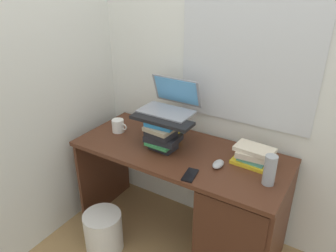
# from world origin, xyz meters

# --- Properties ---
(ground_plane) EXTENTS (6.00, 6.00, 0.00)m
(ground_plane) POSITION_xyz_m (0.00, 0.00, 0.00)
(ground_plane) COLOR #9E7A4C
(wall_back) EXTENTS (6.00, 0.06, 2.60)m
(wall_back) POSITION_xyz_m (0.00, 0.35, 1.30)
(wall_back) COLOR silver
(wall_back) RESTS_ON ground
(wall_left) EXTENTS (0.05, 6.00, 2.60)m
(wall_left) POSITION_xyz_m (-0.86, 0.00, 1.30)
(wall_left) COLOR silver
(wall_left) RESTS_ON ground
(desk) EXTENTS (1.43, 0.62, 0.74)m
(desk) POSITION_xyz_m (0.36, -0.02, 0.41)
(desk) COLOR #4C2819
(desk) RESTS_ON ground
(book_stack_tall) EXTENTS (0.24, 0.19, 0.22)m
(book_stack_tall) POSITION_xyz_m (-0.15, 0.06, 0.86)
(book_stack_tall) COLOR yellow
(book_stack_tall) RESTS_ON desk
(book_stack_keyboard_riser) EXTENTS (0.22, 0.19, 0.20)m
(book_stack_keyboard_riser) POSITION_xyz_m (-0.11, -0.04, 0.85)
(book_stack_keyboard_riser) COLOR black
(book_stack_keyboard_riser) RESTS_ON desk
(book_stack_side) EXTENTS (0.25, 0.20, 0.12)m
(book_stack_side) POSITION_xyz_m (0.46, 0.11, 0.80)
(book_stack_side) COLOR yellow
(book_stack_side) RESTS_ON desk
(laptop) EXTENTS (0.36, 0.28, 0.21)m
(laptop) POSITION_xyz_m (-0.15, 0.12, 1.01)
(laptop) COLOR gray
(laptop) RESTS_ON book_stack_tall
(keyboard) EXTENTS (0.42, 0.14, 0.02)m
(keyboard) POSITION_xyz_m (-0.11, -0.05, 0.95)
(keyboard) COLOR black
(keyboard) RESTS_ON book_stack_keyboard_riser
(computer_mouse) EXTENTS (0.06, 0.10, 0.04)m
(computer_mouse) POSITION_xyz_m (0.30, -0.05, 0.76)
(computer_mouse) COLOR #A5A8AD
(computer_mouse) RESTS_ON desk
(mug) EXTENTS (0.13, 0.09, 0.10)m
(mug) POSITION_xyz_m (-0.53, 0.00, 0.79)
(mug) COLOR white
(mug) RESTS_ON desk
(water_bottle) EXTENTS (0.07, 0.07, 0.18)m
(water_bottle) POSITION_xyz_m (0.61, -0.07, 0.83)
(water_bottle) COLOR #999EA5
(water_bottle) RESTS_ON desk
(cell_phone) EXTENTS (0.09, 0.14, 0.01)m
(cell_phone) POSITION_xyz_m (0.20, -0.23, 0.75)
(cell_phone) COLOR black
(cell_phone) RESTS_ON desk
(wastebasket) EXTENTS (0.27, 0.27, 0.30)m
(wastebasket) POSITION_xyz_m (-0.39, -0.39, 0.15)
(wastebasket) COLOR silver
(wastebasket) RESTS_ON ground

